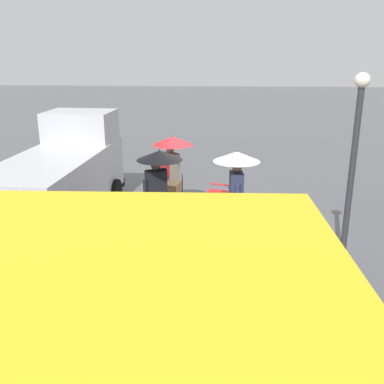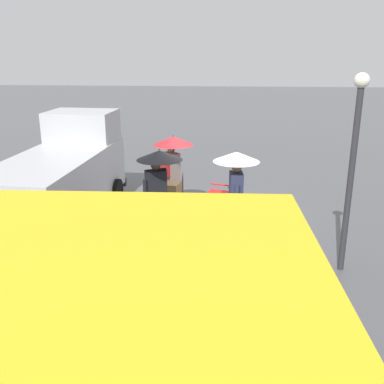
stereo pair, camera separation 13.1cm
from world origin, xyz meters
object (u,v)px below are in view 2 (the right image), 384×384
at_px(pedestrian_pink_side, 236,175).
at_px(street_lamp, 353,155).
at_px(hand_dolly_boxes, 171,202).
at_px(pedestrian_black_side, 172,157).
at_px(pedestrian_white_side, 158,173).
at_px(shopping_cart_vendor, 216,206).
at_px(cargo_van_parked_right, 62,175).

bearing_deg(pedestrian_pink_side, street_lamp, 150.43).
relative_size(hand_dolly_boxes, pedestrian_black_side, 0.61).
distance_m(pedestrian_pink_side, pedestrian_white_side, 1.76).
bearing_deg(pedestrian_pink_side, shopping_cart_vendor, -59.61).
distance_m(cargo_van_parked_right, street_lamp, 7.07).
bearing_deg(cargo_van_parked_right, pedestrian_white_side, 157.85).
bearing_deg(cargo_van_parked_right, pedestrian_pink_side, 165.71).
xyz_separation_m(shopping_cart_vendor, pedestrian_black_side, (1.18, -0.97, 1.00)).
xyz_separation_m(shopping_cart_vendor, street_lamp, (-2.60, 2.00, 1.80)).
relative_size(pedestrian_pink_side, street_lamp, 0.56).
relative_size(cargo_van_parked_right, street_lamp, 1.41).
distance_m(shopping_cart_vendor, street_lamp, 3.74).
bearing_deg(cargo_van_parked_right, street_lamp, 160.38).
bearing_deg(pedestrian_black_side, street_lamp, 141.87).
height_order(pedestrian_pink_side, pedestrian_white_side, same).
bearing_deg(street_lamp, cargo_van_parked_right, -19.62).
bearing_deg(shopping_cart_vendor, cargo_van_parked_right, -4.92).
xyz_separation_m(cargo_van_parked_right, street_lamp, (-6.56, 2.34, 1.19)).
relative_size(pedestrian_pink_side, pedestrian_black_side, 1.00).
bearing_deg(cargo_van_parked_right, shopping_cart_vendor, 175.08).
distance_m(shopping_cart_vendor, hand_dolly_boxes, 1.11).
xyz_separation_m(hand_dolly_boxes, pedestrian_black_side, (0.08, -0.90, 0.94)).
bearing_deg(shopping_cart_vendor, pedestrian_black_side, -39.31).
bearing_deg(hand_dolly_boxes, pedestrian_black_side, -84.96).
bearing_deg(shopping_cart_vendor, hand_dolly_boxes, -3.55).
bearing_deg(pedestrian_pink_side, hand_dolly_boxes, -28.64).
height_order(shopping_cart_vendor, hand_dolly_boxes, hand_dolly_boxes).
bearing_deg(pedestrian_white_side, cargo_van_parked_right, -22.15).
relative_size(pedestrian_black_side, pedestrian_white_side, 1.00).
relative_size(cargo_van_parked_right, pedestrian_white_side, 2.53).
distance_m(hand_dolly_boxes, street_lamp, 4.58).
xyz_separation_m(pedestrian_black_side, pedestrian_white_side, (0.11, 1.72, 0.01)).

